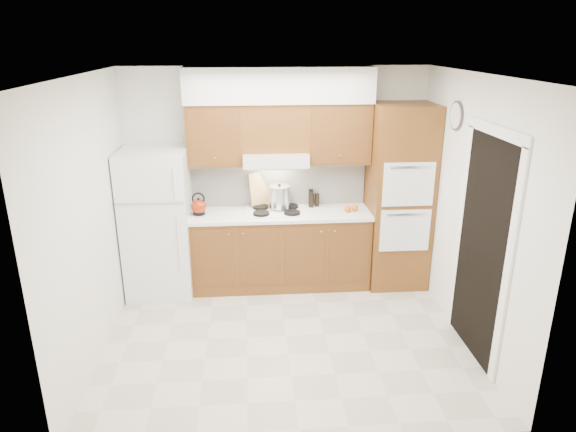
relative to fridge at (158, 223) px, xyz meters
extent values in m
plane|color=beige|center=(1.41, -1.14, -0.86)|extent=(3.60, 3.60, 0.00)
plane|color=white|center=(1.41, -1.14, 1.74)|extent=(3.60, 3.60, 0.00)
cube|color=white|center=(1.41, 0.36, 0.44)|extent=(3.60, 0.02, 2.60)
cube|color=white|center=(-0.40, -1.14, 0.44)|extent=(0.02, 3.00, 2.60)
cube|color=white|center=(3.21, -1.14, 0.44)|extent=(0.02, 3.00, 2.60)
cube|color=white|center=(0.00, 0.00, 0.00)|extent=(0.75, 0.72, 1.72)
cube|color=brown|center=(1.43, 0.06, -0.41)|extent=(2.11, 0.60, 0.90)
cube|color=white|center=(1.43, 0.05, 0.06)|extent=(2.13, 0.62, 0.04)
cube|color=white|center=(1.43, 0.34, 0.36)|extent=(2.11, 0.03, 0.56)
cube|color=brown|center=(2.85, 0.03, 0.24)|extent=(0.70, 0.65, 2.20)
cube|color=brown|center=(0.69, 0.19, 0.99)|extent=(0.63, 0.33, 0.70)
cube|color=brown|center=(2.12, 0.19, 0.99)|extent=(0.73, 0.33, 0.70)
cube|color=silver|center=(1.38, 0.13, 0.71)|extent=(0.75, 0.45, 0.15)
cube|color=brown|center=(1.38, 0.19, 1.06)|extent=(0.75, 0.33, 0.55)
cube|color=silver|center=(1.43, 0.18, 1.54)|extent=(2.13, 0.36, 0.40)
cube|color=white|center=(1.38, 0.07, 0.09)|extent=(0.74, 0.50, 0.01)
cube|color=black|center=(3.19, -1.49, 0.19)|extent=(0.02, 0.90, 2.10)
cylinder|color=#3F3833|center=(3.19, -0.59, 1.29)|extent=(0.02, 0.30, 0.30)
sphere|color=maroon|center=(0.47, 0.04, 0.18)|extent=(0.23, 0.23, 0.18)
cube|color=tan|center=(1.23, 0.31, 0.28)|extent=(0.35, 0.24, 0.44)
cylinder|color=silver|center=(1.42, 0.15, 0.24)|extent=(0.27, 0.27, 0.26)
cylinder|color=black|center=(1.82, 0.31, 0.18)|extent=(0.07, 0.07, 0.20)
cylinder|color=black|center=(1.82, 0.22, 0.17)|extent=(0.07, 0.07, 0.19)
cylinder|color=black|center=(1.89, 0.25, 0.16)|extent=(0.06, 0.06, 0.16)
sphere|color=orange|center=(2.32, 0.03, 0.12)|extent=(0.09, 0.09, 0.07)
sphere|color=orange|center=(2.23, -0.01, 0.12)|extent=(0.09, 0.09, 0.08)
camera|label=1|loc=(1.06, -5.70, 2.04)|focal=32.00mm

